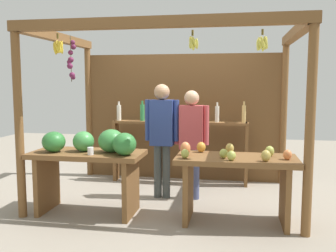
% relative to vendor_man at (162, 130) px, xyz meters
% --- Properties ---
extents(ground_plane, '(12.00, 12.00, 0.00)m').
position_rel_vendor_man_xyz_m(ground_plane, '(0.12, 0.01, -0.96)').
color(ground_plane, gray).
rests_on(ground_plane, ground).
extents(market_stall, '(3.39, 2.26, 2.32)m').
position_rel_vendor_man_xyz_m(market_stall, '(0.12, 0.51, 0.40)').
color(market_stall, brown).
rests_on(market_stall, ground).
extents(fruit_counter_left, '(1.37, 0.64, 1.05)m').
position_rel_vendor_man_xyz_m(fruit_counter_left, '(-0.72, -0.81, -0.24)').
color(fruit_counter_left, brown).
rests_on(fruit_counter_left, ground).
extents(fruit_counter_right, '(1.37, 0.64, 0.93)m').
position_rel_vendor_man_xyz_m(fruit_counter_right, '(1.01, -0.79, -0.37)').
color(fruit_counter_right, brown).
rests_on(fruit_counter_right, ground).
extents(bottle_shelf_unit, '(2.17, 0.22, 1.35)m').
position_rel_vendor_man_xyz_m(bottle_shelf_unit, '(0.11, 0.82, -0.15)').
color(bottle_shelf_unit, brown).
rests_on(bottle_shelf_unit, ground).
extents(vendor_man, '(0.48, 0.22, 1.60)m').
position_rel_vendor_man_xyz_m(vendor_man, '(0.00, 0.00, 0.00)').
color(vendor_man, '#444B4A').
rests_on(vendor_man, ground).
extents(vendor_woman, '(0.48, 0.20, 1.51)m').
position_rel_vendor_man_xyz_m(vendor_woman, '(0.41, 0.01, -0.06)').
color(vendor_woman, '#454D76').
rests_on(vendor_woman, ground).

